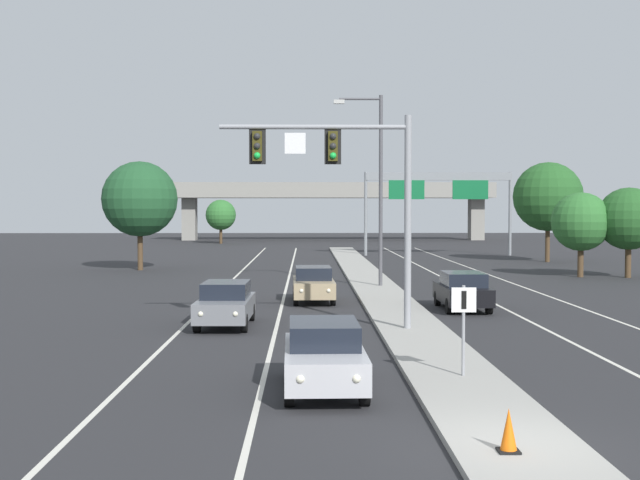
{
  "coord_description": "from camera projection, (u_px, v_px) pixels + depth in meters",
  "views": [
    {
      "loc": [
        -3.65,
        -14.24,
        4.21
      ],
      "look_at": [
        -3.2,
        12.48,
        3.2
      ],
      "focal_mm": 46.85,
      "sensor_mm": 36.0,
      "label": 1
    }
  ],
  "objects": [
    {
      "name": "edge_stripe_right",
      "position": [
        551.0,
        297.0,
        39.56
      ],
      "size": [
        0.14,
        100.0,
        0.01
      ],
      "primitive_type": "cube",
      "color": "silver",
      "rests_on": "ground"
    },
    {
      "name": "tree_far_right_c",
      "position": [
        629.0,
        219.0,
        50.62
      ],
      "size": [
        3.8,
        3.8,
        5.5
      ],
      "color": "#4C3823",
      "rests_on": "ground"
    },
    {
      "name": "traffic_cone_median_nose",
      "position": [
        509.0,
        431.0,
        13.88
      ],
      "size": [
        0.36,
        0.36,
        0.74
      ],
      "color": "black",
      "rests_on": "median_island"
    },
    {
      "name": "tree_far_right_b",
      "position": [
        581.0,
        222.0,
        51.09
      ],
      "size": [
        3.6,
        3.6,
        5.21
      ],
      "color": "#4C3823",
      "rests_on": "ground"
    },
    {
      "name": "street_lamp_median",
      "position": [
        377.0,
        178.0,
        43.81
      ],
      "size": [
        2.58,
        0.28,
        10.0
      ],
      "color": "#4C4C51",
      "rests_on": "median_island"
    },
    {
      "name": "tree_far_right_a",
      "position": [
        548.0,
        197.0,
        65.67
      ],
      "size": [
        5.44,
        5.44,
        7.88
      ],
      "color": "#4C3823",
      "rests_on": "ground"
    },
    {
      "name": "car_receding_black",
      "position": [
        462.0,
        290.0,
        34.62
      ],
      "size": [
        1.84,
        4.48,
        1.58
      ],
      "color": "black",
      "rests_on": "ground"
    },
    {
      "name": "lane_stripe_oncoming_center",
      "position": [
        284.0,
        298.0,
        39.35
      ],
      "size": [
        0.14,
        100.0,
        0.01
      ],
      "primitive_type": "cube",
      "color": "silver",
      "rests_on": "ground"
    },
    {
      "name": "tree_far_left_c",
      "position": [
        221.0,
        215.0,
        100.24
      ],
      "size": [
        3.65,
        3.65,
        5.29
      ],
      "color": "#4C3823",
      "rests_on": "ground"
    },
    {
      "name": "highway_sign_gantry",
      "position": [
        438.0,
        187.0,
        74.66
      ],
      "size": [
        13.28,
        0.42,
        7.5
      ],
      "color": "gray",
      "rests_on": "ground"
    },
    {
      "name": "median_island",
      "position": [
        400.0,
        315.0,
        32.43
      ],
      "size": [
        2.4,
        110.0,
        0.15
      ],
      "primitive_type": "cube",
      "color": "#9E9B93",
      "rests_on": "ground"
    },
    {
      "name": "car_oncoming_tan",
      "position": [
        313.0,
        284.0,
        37.6
      ],
      "size": [
        1.9,
        4.5,
        1.58
      ],
      "color": "tan",
      "rests_on": "ground"
    },
    {
      "name": "ground_plane",
      "position": [
        516.0,
        451.0,
        14.45
      ],
      "size": [
        260.0,
        260.0,
        0.0
      ],
      "primitive_type": "plane",
      "color": "#28282B"
    },
    {
      "name": "car_oncoming_silver",
      "position": [
        324.0,
        355.0,
        19.28
      ],
      "size": [
        1.89,
        4.5,
        1.58
      ],
      "color": "#B7B7BC",
      "rests_on": "ground"
    },
    {
      "name": "tree_far_left_a",
      "position": [
        140.0,
        199.0,
        56.88
      ],
      "size": [
        5.14,
        5.14,
        7.44
      ],
      "color": "#4C3823",
      "rests_on": "ground"
    },
    {
      "name": "lane_stripe_receding_center",
      "position": [
        482.0,
        297.0,
        39.51
      ],
      "size": [
        0.14,
        100.0,
        0.01
      ],
      "primitive_type": "cube",
      "color": "silver",
      "rests_on": "ground"
    },
    {
      "name": "edge_stripe_left",
      "position": [
        214.0,
        298.0,
        39.29
      ],
      "size": [
        0.14,
        100.0,
        0.01
      ],
      "primitive_type": "cube",
      "color": "silver",
      "rests_on": "ground"
    },
    {
      "name": "overhead_signal_mast",
      "position": [
        348.0,
        176.0,
        28.06
      ],
      "size": [
        6.46,
        0.44,
        7.2
      ],
      "color": "gray",
      "rests_on": "median_island"
    },
    {
      "name": "overpass_bridge",
      "position": [
        333.0,
        197.0,
        111.34
      ],
      "size": [
        42.4,
        6.4,
        7.65
      ],
      "color": "gray",
      "rests_on": "ground"
    },
    {
      "name": "median_sign_post",
      "position": [
        464.0,
        317.0,
        20.19
      ],
      "size": [
        0.6,
        0.1,
        2.2
      ],
      "color": "gray",
      "rests_on": "median_island"
    },
    {
      "name": "car_oncoming_grey",
      "position": [
        226.0,
        303.0,
        29.81
      ],
      "size": [
        1.88,
        4.5,
        1.58
      ],
      "color": "slate",
      "rests_on": "ground"
    }
  ]
}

